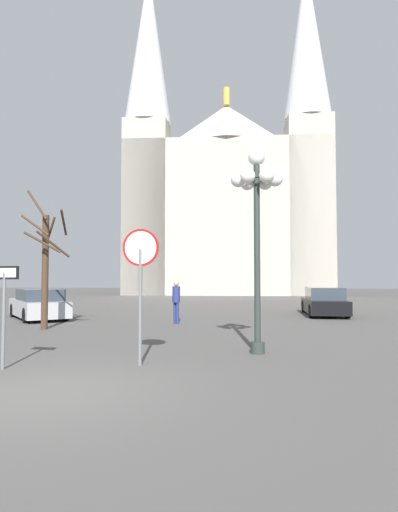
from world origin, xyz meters
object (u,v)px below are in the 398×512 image
object	(u,v)px
stop_sign	(141,268)
parked_car_near_black	(324,302)
parked_car_far_silver	(39,305)
bare_tree	(46,264)
pedestrian_walking	(176,297)
street_lamp	(257,203)
cathedral	(227,196)
one_way_arrow_sign	(4,302)

from	to	relation	value
stop_sign	parked_car_near_black	bearing A→B (deg)	63.50
stop_sign	parked_car_near_black	xyz separation A→B (m)	(6.32, 12.68, -1.50)
parked_car_near_black	parked_car_far_silver	xyz separation A→B (m)	(-13.40, -3.17, -0.01)
bare_tree	pedestrian_walking	world-z (taller)	bare_tree
stop_sign	street_lamp	xyz separation A→B (m)	(2.65, 1.72, 1.71)
bare_tree	cathedral	bearing A→B (deg)	80.15
one_way_arrow_sign	cathedral	bearing A→B (deg)	85.06
stop_sign	street_lamp	distance (m)	3.59
bare_tree	parked_car_near_black	bearing A→B (deg)	31.08
one_way_arrow_sign	parked_car_far_silver	world-z (taller)	one_way_arrow_sign
stop_sign	parked_car_far_silver	size ratio (longest dim) A/B	0.65
cathedral	pedestrian_walking	xyz separation A→B (m)	(-1.01, -29.71, -9.75)
stop_sign	parked_car_far_silver	distance (m)	11.95
street_lamp	pedestrian_walking	world-z (taller)	street_lamp
stop_sign	one_way_arrow_sign	world-z (taller)	stop_sign
one_way_arrow_sign	street_lamp	size ratio (longest dim) A/B	0.41
one_way_arrow_sign	parked_car_near_black	xyz separation A→B (m)	(9.12, 13.38, -0.78)
parked_car_far_silver	bare_tree	bearing A→B (deg)	-60.78
bare_tree	pedestrian_walking	distance (m)	5.29
stop_sign	pedestrian_walking	distance (m)	8.25
stop_sign	pedestrian_walking	world-z (taller)	stop_sign
cathedral	parked_car_near_black	xyz separation A→B (m)	(5.78, -25.20, -10.18)
bare_tree	parked_car_far_silver	world-z (taller)	bare_tree
stop_sign	parked_car_far_silver	bearing A→B (deg)	126.67
parked_car_near_black	parked_car_far_silver	world-z (taller)	parked_car_near_black
stop_sign	bare_tree	world-z (taller)	bare_tree
parked_car_near_black	cathedral	bearing A→B (deg)	102.93
street_lamp	cathedral	bearing A→B (deg)	93.34
cathedral	parked_car_far_silver	size ratio (longest dim) A/B	7.71
parked_car_far_silver	street_lamp	bearing A→B (deg)	-38.67
street_lamp	pedestrian_walking	size ratio (longest dim) A/B	2.97
parked_car_far_silver	parked_car_near_black	bearing A→B (deg)	13.30
parked_car_near_black	street_lamp	bearing A→B (deg)	-108.55
one_way_arrow_sign	street_lamp	bearing A→B (deg)	24.02
street_lamp	parked_car_far_silver	size ratio (longest dim) A/B	1.13
one_way_arrow_sign	bare_tree	distance (m)	6.98
street_lamp	parked_car_near_black	bearing A→B (deg)	71.45
cathedral	one_way_arrow_sign	xyz separation A→B (m)	(-3.34, -38.58, -9.40)
bare_tree	parked_car_far_silver	distance (m)	4.57
street_lamp	pedestrian_walking	bearing A→B (deg)	115.86
bare_tree	parked_car_far_silver	size ratio (longest dim) A/B	1.10
one_way_arrow_sign	parked_car_near_black	world-z (taller)	one_way_arrow_sign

